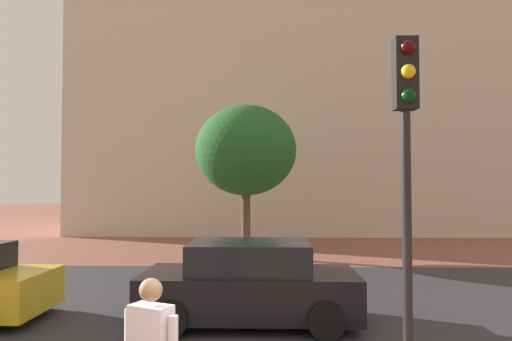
% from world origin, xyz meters
% --- Properties ---
extents(ground_plane, '(120.00, 120.00, 0.00)m').
position_xyz_m(ground_plane, '(0.00, 10.00, 0.00)').
color(ground_plane, brown).
extents(street_asphalt_strip, '(120.00, 8.73, 0.00)m').
position_xyz_m(street_asphalt_strip, '(0.00, 7.07, 0.00)').
color(street_asphalt_strip, '#2D2D33').
rests_on(street_asphalt_strip, ground_plane).
extents(landmark_building, '(24.33, 11.33, 38.17)m').
position_xyz_m(landmark_building, '(1.67, 25.61, 10.36)').
color(landmark_building, beige).
rests_on(landmark_building, ground_plane).
extents(car_black, '(4.05, 2.11, 1.54)m').
position_xyz_m(car_black, '(-0.33, 5.15, 0.73)').
color(car_black, black).
rests_on(car_black, ground_plane).
extents(traffic_light_pole, '(0.28, 0.34, 4.45)m').
position_xyz_m(traffic_light_pole, '(1.74, 2.01, 3.12)').
color(traffic_light_pole, black).
rests_on(traffic_light_pole, ground_plane).
extents(tree_curb_far, '(3.76, 3.76, 5.66)m').
position_xyz_m(tree_curb_far, '(-0.82, 13.60, 3.95)').
color(tree_curb_far, brown).
rests_on(tree_curb_far, ground_plane).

